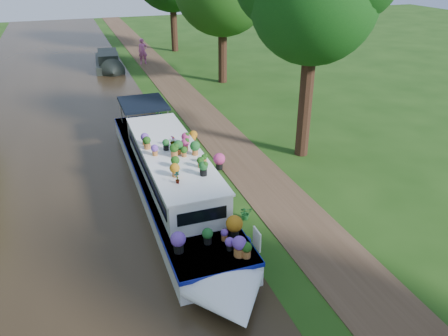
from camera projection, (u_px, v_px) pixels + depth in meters
ground at (245, 203)px, 15.04m from camera, size 100.00×100.00×0.00m
canal_water at (62, 238)px, 13.22m from camera, size 10.00×100.00×0.02m
towpath at (277, 197)px, 15.40m from camera, size 2.20×100.00×0.03m
plant_boat at (173, 177)px, 14.94m from camera, size 2.29×13.52×2.23m
second_boat at (108, 62)px, 32.34m from camera, size 2.16×6.23×1.19m
pedestrian_pink at (143, 51)px, 33.26m from camera, size 0.69×0.46×1.90m
verge_plant at (246, 213)px, 14.07m from camera, size 0.42×0.37×0.45m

